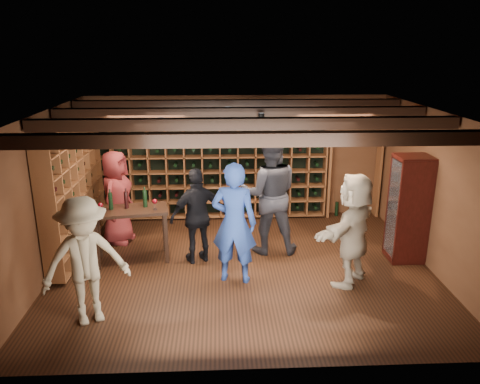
{
  "coord_description": "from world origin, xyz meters",
  "views": [
    {
      "loc": [
        -0.37,
        -6.86,
        3.45
      ],
      "look_at": [
        -0.04,
        0.2,
        1.22
      ],
      "focal_mm": 35.0,
      "sensor_mm": 36.0,
      "label": 1
    }
  ],
  "objects_px": {
    "man_grey_suit": "(269,194)",
    "guest_khaki": "(85,261)",
    "tasting_table": "(130,215)",
    "guest_red_floral": "(117,197)",
    "guest_woman_black": "(198,216)",
    "display_cabinet": "(408,211)",
    "man_blue_shirt": "(234,223)",
    "guest_beige": "(353,229)"
  },
  "relations": [
    {
      "from": "tasting_table",
      "to": "display_cabinet",
      "type": "bearing_deg",
      "value": -11.99
    },
    {
      "from": "guest_khaki",
      "to": "guest_red_floral",
      "type": "bearing_deg",
      "value": 68.11
    },
    {
      "from": "display_cabinet",
      "to": "guest_beige",
      "type": "relative_size",
      "value": 1.02
    },
    {
      "from": "man_grey_suit",
      "to": "guest_khaki",
      "type": "relative_size",
      "value": 1.23
    },
    {
      "from": "guest_khaki",
      "to": "guest_beige",
      "type": "bearing_deg",
      "value": -11.28
    },
    {
      "from": "man_blue_shirt",
      "to": "guest_red_floral",
      "type": "height_order",
      "value": "man_blue_shirt"
    },
    {
      "from": "guest_red_floral",
      "to": "guest_beige",
      "type": "xyz_separation_m",
      "value": [
        3.8,
        -1.72,
        0.01
      ]
    },
    {
      "from": "display_cabinet",
      "to": "man_grey_suit",
      "type": "relative_size",
      "value": 0.84
    },
    {
      "from": "man_grey_suit",
      "to": "guest_woman_black",
      "type": "height_order",
      "value": "man_grey_suit"
    },
    {
      "from": "guest_red_floral",
      "to": "guest_khaki",
      "type": "xyz_separation_m",
      "value": [
        0.13,
        -2.61,
        0.0
      ]
    },
    {
      "from": "man_grey_suit",
      "to": "guest_khaki",
      "type": "height_order",
      "value": "man_grey_suit"
    },
    {
      "from": "display_cabinet",
      "to": "tasting_table",
      "type": "xyz_separation_m",
      "value": [
        -4.54,
        0.18,
        -0.06
      ]
    },
    {
      "from": "display_cabinet",
      "to": "man_grey_suit",
      "type": "xyz_separation_m",
      "value": [
        -2.24,
        0.44,
        0.19
      ]
    },
    {
      "from": "man_grey_suit",
      "to": "guest_khaki",
      "type": "distance_m",
      "value": 3.29
    },
    {
      "from": "guest_red_floral",
      "to": "guest_beige",
      "type": "height_order",
      "value": "guest_beige"
    },
    {
      "from": "guest_beige",
      "to": "man_blue_shirt",
      "type": "bearing_deg",
      "value": -54.97
    },
    {
      "from": "guest_beige",
      "to": "guest_khaki",
      "type": "bearing_deg",
      "value": -36.71
    },
    {
      "from": "man_grey_suit",
      "to": "guest_red_floral",
      "type": "distance_m",
      "value": 2.74
    },
    {
      "from": "guest_red_floral",
      "to": "guest_woman_black",
      "type": "relative_size",
      "value": 1.06
    },
    {
      "from": "guest_red_floral",
      "to": "guest_khaki",
      "type": "height_order",
      "value": "guest_khaki"
    },
    {
      "from": "guest_woman_black",
      "to": "tasting_table",
      "type": "xyz_separation_m",
      "value": [
        -1.11,
        0.1,
        -0.0
      ]
    },
    {
      "from": "guest_khaki",
      "to": "guest_beige",
      "type": "xyz_separation_m",
      "value": [
        3.66,
        0.88,
        0.01
      ]
    },
    {
      "from": "man_blue_shirt",
      "to": "display_cabinet",
      "type": "bearing_deg",
      "value": -156.57
    },
    {
      "from": "man_blue_shirt",
      "to": "guest_khaki",
      "type": "relative_size",
      "value": 1.09
    },
    {
      "from": "guest_red_floral",
      "to": "guest_woman_black",
      "type": "height_order",
      "value": "guest_red_floral"
    },
    {
      "from": "man_grey_suit",
      "to": "tasting_table",
      "type": "bearing_deg",
      "value": 7.96
    },
    {
      "from": "display_cabinet",
      "to": "guest_beige",
      "type": "distance_m",
      "value": 1.35
    },
    {
      "from": "man_blue_shirt",
      "to": "guest_red_floral",
      "type": "distance_m",
      "value": 2.59
    },
    {
      "from": "guest_red_floral",
      "to": "man_blue_shirt",
      "type": "bearing_deg",
      "value": -113.85
    },
    {
      "from": "guest_beige",
      "to": "guest_red_floral",
      "type": "bearing_deg",
      "value": -74.67
    },
    {
      "from": "man_grey_suit",
      "to": "guest_beige",
      "type": "height_order",
      "value": "man_grey_suit"
    },
    {
      "from": "display_cabinet",
      "to": "guest_red_floral",
      "type": "xyz_separation_m",
      "value": [
        -4.92,
        0.97,
        -0.01
      ]
    },
    {
      "from": "man_grey_suit",
      "to": "tasting_table",
      "type": "relative_size",
      "value": 1.63
    },
    {
      "from": "display_cabinet",
      "to": "guest_woman_black",
      "type": "height_order",
      "value": "display_cabinet"
    },
    {
      "from": "man_grey_suit",
      "to": "guest_red_floral",
      "type": "height_order",
      "value": "man_grey_suit"
    },
    {
      "from": "guest_red_floral",
      "to": "guest_beige",
      "type": "relative_size",
      "value": 0.99
    },
    {
      "from": "guest_woman_black",
      "to": "man_blue_shirt",
      "type": "bearing_deg",
      "value": 108.3
    },
    {
      "from": "man_blue_shirt",
      "to": "guest_khaki",
      "type": "height_order",
      "value": "man_blue_shirt"
    },
    {
      "from": "man_blue_shirt",
      "to": "guest_beige",
      "type": "relative_size",
      "value": 1.08
    },
    {
      "from": "display_cabinet",
      "to": "guest_red_floral",
      "type": "height_order",
      "value": "display_cabinet"
    },
    {
      "from": "man_blue_shirt",
      "to": "guest_woman_black",
      "type": "xyz_separation_m",
      "value": [
        -0.56,
        0.69,
        -0.13
      ]
    },
    {
      "from": "tasting_table",
      "to": "man_grey_suit",
      "type": "bearing_deg",
      "value": -3.32
    }
  ]
}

